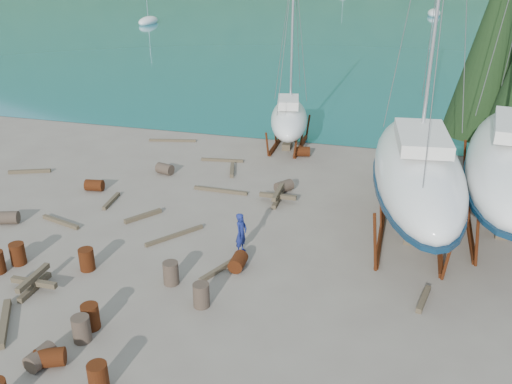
% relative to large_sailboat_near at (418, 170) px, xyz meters
% --- Properties ---
extents(ground, '(600.00, 600.00, 0.00)m').
position_rel_large_sailboat_near_xyz_m(ground, '(-7.64, -4.46, -2.99)').
color(ground, '#695D53').
rests_on(ground, ground).
extents(cypress_back_left, '(4.14, 4.14, 11.50)m').
position_rel_large_sailboat_near_xyz_m(cypress_back_left, '(3.36, 9.54, 3.67)').
color(cypress_back_left, black).
rests_on(cypress_back_left, ground).
extents(moored_boat_left, '(2.00, 5.00, 6.05)m').
position_rel_large_sailboat_near_xyz_m(moored_boat_left, '(-37.64, 55.54, -2.61)').
color(moored_boat_left, silver).
rests_on(moored_boat_left, ground).
extents(moored_boat_mid, '(2.00, 5.00, 6.05)m').
position_rel_large_sailboat_near_xyz_m(moored_boat_mid, '(2.36, 75.54, -2.61)').
color(moored_boat_mid, silver).
rests_on(moored_boat_mid, ground).
extents(large_sailboat_near, '(4.71, 12.10, 18.58)m').
position_rel_large_sailboat_near_xyz_m(large_sailboat_near, '(0.00, 0.00, 0.00)').
color(large_sailboat_near, silver).
rests_on(large_sailboat_near, ground).
extents(large_sailboat_far, '(5.03, 12.77, 19.66)m').
position_rel_large_sailboat_near_xyz_m(large_sailboat_far, '(3.76, 1.51, 0.22)').
color(large_sailboat_far, silver).
rests_on(large_sailboat_far, ground).
extents(small_sailboat_shore, '(3.41, 7.11, 10.92)m').
position_rel_large_sailboat_near_xyz_m(small_sailboat_shore, '(-7.33, 9.52, -1.19)').
color(small_sailboat_shore, silver).
rests_on(small_sailboat_shore, ground).
extents(worker, '(0.54, 0.70, 1.73)m').
position_rel_large_sailboat_near_xyz_m(worker, '(-6.58, -3.25, -2.13)').
color(worker, navy).
rests_on(worker, ground).
extents(drum_1, '(0.75, 0.98, 0.58)m').
position_rel_large_sailboat_near_xyz_m(drum_1, '(-10.51, -11.19, -2.70)').
color(drum_1, '#2D2823').
rests_on(drum_1, ground).
extents(drum_2, '(0.95, 0.69, 0.58)m').
position_rel_large_sailboat_near_xyz_m(drum_2, '(-15.42, 0.70, -2.70)').
color(drum_2, '#5D3110').
rests_on(drum_2, ground).
extents(drum_4, '(0.99, 0.76, 0.58)m').
position_rel_large_sailboat_near_xyz_m(drum_4, '(-6.23, 8.19, -2.70)').
color(drum_4, '#5D3110').
rests_on(drum_4, ground).
extents(drum_5, '(0.58, 0.58, 0.88)m').
position_rel_large_sailboat_near_xyz_m(drum_5, '(-6.89, -7.14, -2.55)').
color(drum_5, '#2D2823').
rests_on(drum_5, ground).
extents(drum_6, '(0.58, 0.88, 0.58)m').
position_rel_large_sailboat_near_xyz_m(drum_6, '(-6.36, -4.48, -2.70)').
color(drum_6, '#5D3110').
rests_on(drum_6, ground).
extents(drum_7, '(0.58, 0.58, 0.88)m').
position_rel_large_sailboat_near_xyz_m(drum_7, '(-8.33, -11.65, -2.55)').
color(drum_7, '#5D3110').
rests_on(drum_7, ground).
extents(drum_8, '(0.58, 0.58, 0.88)m').
position_rel_large_sailboat_near_xyz_m(drum_8, '(-14.75, -6.34, -2.55)').
color(drum_8, '#5D3110').
rests_on(drum_8, ground).
extents(drum_9, '(1.00, 0.80, 0.58)m').
position_rel_large_sailboat_near_xyz_m(drum_9, '(-12.88, 3.66, -2.70)').
color(drum_9, '#2D2823').
rests_on(drum_9, ground).
extents(drum_10, '(0.58, 0.58, 0.88)m').
position_rel_large_sailboat_near_xyz_m(drum_10, '(-9.96, -9.21, -2.55)').
color(drum_10, '#5D3110').
rests_on(drum_10, ground).
extents(drum_11, '(0.99, 1.05, 0.58)m').
position_rel_large_sailboat_near_xyz_m(drum_11, '(-6.19, 3.02, -2.70)').
color(drum_11, '#2D2823').
rests_on(drum_11, ground).
extents(drum_12, '(1.04, 0.88, 0.58)m').
position_rel_large_sailboat_near_xyz_m(drum_12, '(-10.23, -11.14, -2.70)').
color(drum_12, '#5D3110').
rests_on(drum_12, ground).
extents(drum_14, '(0.58, 0.58, 0.88)m').
position_rel_large_sailboat_near_xyz_m(drum_14, '(-11.94, -6.03, -2.55)').
color(drum_14, '#5D3110').
rests_on(drum_14, ground).
extents(drum_15, '(1.01, 0.82, 0.58)m').
position_rel_large_sailboat_near_xyz_m(drum_15, '(-17.32, -3.50, -2.70)').
color(drum_15, '#2D2823').
rests_on(drum_15, ground).
extents(drum_16, '(0.58, 0.58, 0.88)m').
position_rel_large_sailboat_near_xyz_m(drum_16, '(-9.91, -9.86, -2.55)').
color(drum_16, '#2D2823').
rests_on(drum_16, ground).
extents(drum_17, '(0.58, 0.58, 0.88)m').
position_rel_large_sailboat_near_xyz_m(drum_17, '(-8.45, -6.10, -2.55)').
color(drum_17, '#2D2823').
rests_on(drum_17, ground).
extents(timber_0, '(2.91, 0.75, 0.14)m').
position_rel_large_sailboat_near_xyz_m(timber_0, '(-14.51, 8.67, -2.92)').
color(timber_0, brown).
rests_on(timber_0, ground).
extents(timber_1, '(0.53, 1.61, 0.19)m').
position_rel_large_sailboat_near_xyz_m(timber_1, '(0.56, -4.91, -2.90)').
color(timber_1, brown).
rests_on(timber_1, ground).
extents(timber_2, '(2.12, 0.97, 0.19)m').
position_rel_large_sailboat_near_xyz_m(timber_2, '(-20.02, 1.90, -2.90)').
color(timber_2, brown).
rests_on(timber_2, ground).
extents(timber_4, '(0.31, 1.75, 0.17)m').
position_rel_large_sailboat_near_xyz_m(timber_4, '(-13.94, -0.37, -2.91)').
color(timber_4, brown).
rests_on(timber_4, ground).
extents(timber_6, '(0.67, 1.81, 0.19)m').
position_rel_large_sailboat_near_xyz_m(timber_6, '(-9.49, 4.91, -2.90)').
color(timber_6, brown).
rests_on(timber_6, ground).
extents(timber_7, '(0.95, 1.82, 0.17)m').
position_rel_large_sailboat_near_xyz_m(timber_7, '(-7.03, -4.95, -2.90)').
color(timber_7, brown).
rests_on(timber_7, ground).
extents(timber_8, '(1.23, 1.62, 0.19)m').
position_rel_large_sailboat_near_xyz_m(timber_8, '(-11.76, -1.46, -2.90)').
color(timber_8, brown).
rests_on(timber_8, ground).
extents(timber_9, '(2.42, 0.46, 0.15)m').
position_rel_large_sailboat_near_xyz_m(timber_9, '(-10.47, 6.21, -2.92)').
color(timber_9, brown).
rests_on(timber_9, ground).
extents(timber_10, '(2.80, 0.24, 0.16)m').
position_rel_large_sailboat_near_xyz_m(timber_10, '(-9.24, 2.16, -2.91)').
color(timber_10, brown).
rests_on(timber_10, ground).
extents(timber_11, '(1.81, 2.28, 0.15)m').
position_rel_large_sailboat_near_xyz_m(timber_11, '(-9.68, -2.79, -2.92)').
color(timber_11, brown).
rests_on(timber_11, ground).
extents(timber_12, '(2.15, 0.78, 0.17)m').
position_rel_large_sailboat_near_xyz_m(timber_12, '(-15.07, -2.93, -2.91)').
color(timber_12, brown).
rests_on(timber_12, ground).
extents(timber_16, '(1.51, 2.25, 0.23)m').
position_rel_large_sailboat_near_xyz_m(timber_16, '(-12.79, -9.87, -2.88)').
color(timber_16, brown).
rests_on(timber_16, ground).
extents(timber_pile_fore, '(1.80, 1.80, 0.60)m').
position_rel_large_sailboat_near_xyz_m(timber_pile_fore, '(-13.09, -7.75, -2.69)').
color(timber_pile_fore, brown).
rests_on(timber_pile_fore, ground).
extents(timber_pile_aft, '(1.80, 1.80, 0.60)m').
position_rel_large_sailboat_near_xyz_m(timber_pile_aft, '(-6.22, 1.78, -2.69)').
color(timber_pile_aft, brown).
rests_on(timber_pile_aft, ground).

